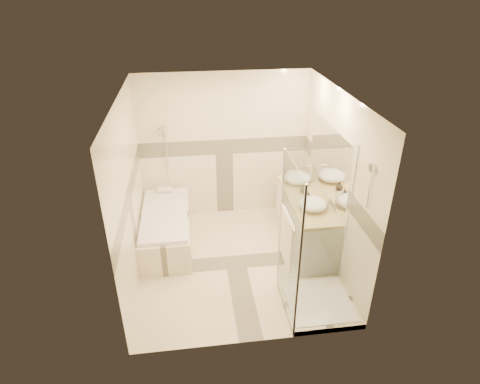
{
  "coord_description": "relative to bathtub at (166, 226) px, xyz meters",
  "views": [
    {
      "loc": [
        -0.57,
        -4.75,
        3.76
      ],
      "look_at": [
        0.1,
        0.25,
        1.05
      ],
      "focal_mm": 30.0,
      "sensor_mm": 36.0,
      "label": 1
    }
  ],
  "objects": [
    {
      "name": "amenity_bottle_b",
      "position": [
        2.13,
        -0.19,
        0.62
      ],
      "size": [
        0.14,
        0.14,
        0.15
      ],
      "primitive_type": "imported",
      "rotation": [
        0.0,
        0.0,
        -0.21
      ],
      "color": "black",
      "rests_on": "vanity"
    },
    {
      "name": "rolled_towel",
      "position": [
        -0.01,
        0.66,
        0.3
      ],
      "size": [
        0.23,
        0.1,
        0.1
      ],
      "primitive_type": "cylinder",
      "rotation": [
        0.0,
        1.57,
        0.0
      ],
      "color": "white",
      "rests_on": "bathtub"
    },
    {
      "name": "faucet_near",
      "position": [
        2.34,
        0.17,
        0.72
      ],
      "size": [
        0.13,
        0.03,
        0.31
      ],
      "color": "silver",
      "rests_on": "vanity"
    },
    {
      "name": "folded_towels",
      "position": [
        2.13,
        0.33,
        0.58
      ],
      "size": [
        0.19,
        0.28,
        0.08
      ],
      "primitive_type": "cube",
      "rotation": [
        0.0,
        0.0,
        0.12
      ],
      "color": "white",
      "rests_on": "vanity"
    },
    {
      "name": "shower_enclosure",
      "position": [
        1.86,
        -1.62,
        0.2
      ],
      "size": [
        0.96,
        0.93,
        2.04
      ],
      "color": "beige",
      "rests_on": "ground"
    },
    {
      "name": "room",
      "position": [
        1.08,
        -0.64,
        0.95
      ],
      "size": [
        2.82,
        3.02,
        2.52
      ],
      "color": "beige",
      "rests_on": "ground"
    },
    {
      "name": "faucet_far",
      "position": [
        2.35,
        -0.67,
        0.69
      ],
      "size": [
        0.11,
        0.03,
        0.26
      ],
      "color": "silver",
      "rests_on": "vanity"
    },
    {
      "name": "vanity",
      "position": [
        2.15,
        -0.35,
        0.12
      ],
      "size": [
        0.58,
        1.62,
        0.85
      ],
      "color": "silver",
      "rests_on": "ground"
    },
    {
      "name": "amenity_bottle_a",
      "position": [
        2.13,
        -0.41,
        0.62
      ],
      "size": [
        0.07,
        0.08,
        0.15
      ],
      "primitive_type": "imported",
      "rotation": [
        0.0,
        0.0,
        0.11
      ],
      "color": "black",
      "rests_on": "vanity"
    },
    {
      "name": "vessel_sink_far",
      "position": [
        2.13,
        -0.67,
        0.62
      ],
      "size": [
        0.41,
        0.41,
        0.16
      ],
      "primitive_type": "ellipsoid",
      "color": "white",
      "rests_on": "vanity"
    },
    {
      "name": "bathtub",
      "position": [
        0.0,
        0.0,
        0.0
      ],
      "size": [
        0.75,
        1.7,
        0.56
      ],
      "color": "beige",
      "rests_on": "ground"
    },
    {
      "name": "vessel_sink_near",
      "position": [
        2.13,
        0.17,
        0.63
      ],
      "size": [
        0.44,
        0.44,
        0.17
      ],
      "primitive_type": "ellipsoid",
      "color": "white",
      "rests_on": "vanity"
    }
  ]
}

